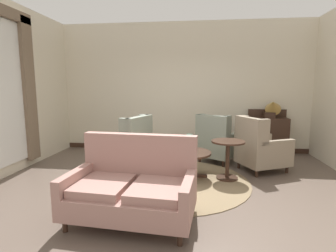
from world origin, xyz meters
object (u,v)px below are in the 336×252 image
at_px(armchair_beside_settee, 129,149).
at_px(gramophone, 272,107).
at_px(coffee_table, 188,157).
at_px(settee, 133,188).
at_px(porcelain_vase, 189,144).
at_px(sideboard, 268,134).
at_px(armchair_near_window, 259,149).
at_px(side_table, 228,156).
at_px(armchair_near_sideboard, 217,142).

xyz_separation_m(armchair_beside_settee, gramophone, (3.05, 1.60, 0.72)).
height_order(coffee_table, settee, settee).
xyz_separation_m(porcelain_vase, sideboard, (1.83, 1.85, -0.11)).
relative_size(coffee_table, armchair_beside_settee, 0.77).
xyz_separation_m(armchair_near_window, sideboard, (0.47, 1.30, 0.07)).
relative_size(settee, armchair_near_window, 1.47).
relative_size(sideboard, gramophone, 1.99).
bearing_deg(armchair_near_window, sideboard, -45.79).
xyz_separation_m(settee, sideboard, (2.47, 3.45, 0.11)).
bearing_deg(armchair_near_window, gramophone, -49.21).
distance_m(coffee_table, gramophone, 2.71).
xyz_separation_m(armchair_beside_settee, side_table, (1.86, -0.16, -0.03)).
xyz_separation_m(coffee_table, armchair_near_window, (1.39, 0.55, 0.05)).
relative_size(armchair_near_window, gramophone, 1.96).
bearing_deg(gramophone, armchair_near_window, -113.35).
bearing_deg(side_table, sideboard, 58.31).
bearing_deg(armchair_near_sideboard, gramophone, -122.33).
bearing_deg(armchair_near_window, coffee_table, 85.92).
distance_m(side_table, gramophone, 2.25).
relative_size(porcelain_vase, armchair_beside_settee, 0.29).
bearing_deg(porcelain_vase, coffee_table, -177.11).
bearing_deg(porcelain_vase, sideboard, 45.38).
distance_m(settee, sideboard, 4.24).
relative_size(porcelain_vase, armchair_near_sideboard, 0.30).
relative_size(porcelain_vase, sideboard, 0.29).
bearing_deg(armchair_near_window, settee, 111.14).
bearing_deg(settee, gramophone, 57.64).
bearing_deg(sideboard, porcelain_vase, -134.62).
relative_size(coffee_table, armchair_near_sideboard, 0.81).
height_order(coffee_table, porcelain_vase, porcelain_vase).
bearing_deg(armchair_near_sideboard, side_table, 127.73).
bearing_deg(armchair_near_sideboard, settee, 97.10).
bearing_deg(coffee_table, armchair_near_sideboard, 61.89).
bearing_deg(armchair_near_window, porcelain_vase, 86.29).
bearing_deg(settee, armchair_beside_settee, 111.13).
xyz_separation_m(porcelain_vase, armchair_beside_settee, (-1.17, 0.16, -0.16)).
xyz_separation_m(armchair_near_sideboard, sideboard, (1.27, 0.75, 0.07)).
bearing_deg(armchair_beside_settee, armchair_near_sideboard, 136.18).
bearing_deg(armchair_near_window, armchair_near_sideboard, 29.38).
bearing_deg(coffee_table, gramophone, 42.72).
bearing_deg(armchair_near_sideboard, armchair_beside_settee, 59.78).
bearing_deg(armchair_near_sideboard, armchair_near_window, 176.42).
height_order(coffee_table, gramophone, gramophone).
distance_m(armchair_near_window, armchair_near_sideboard, 0.97).
bearing_deg(coffee_table, armchair_near_window, 21.78).
height_order(porcelain_vase, settee, settee).
bearing_deg(side_table, porcelain_vase, -179.63).
xyz_separation_m(armchair_near_window, side_table, (-0.67, -0.55, -0.02)).
bearing_deg(sideboard, armchair_near_window, -109.93).
height_order(armchair_near_window, sideboard, sideboard).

